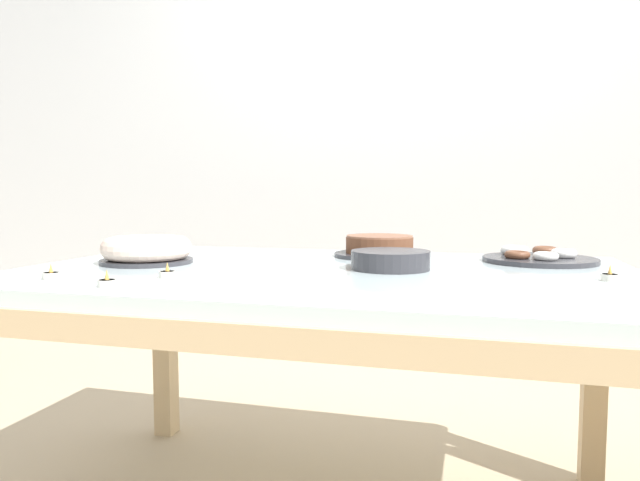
{
  "coord_description": "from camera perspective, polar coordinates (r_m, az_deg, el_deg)",
  "views": [
    {
      "loc": [
        0.39,
        -1.47,
        0.93
      ],
      "look_at": [
        -0.07,
        0.19,
        0.79
      ],
      "focal_mm": 32.0,
      "sensor_mm": 36.0,
      "label": 1
    }
  ],
  "objects": [
    {
      "name": "pastry_platter",
      "position": [
        1.8,
        20.98,
        -1.58
      ],
      "size": [
        0.33,
        0.33,
        0.04
      ],
      "color": "#333338",
      "rests_on": "dining_table"
    },
    {
      "name": "tealight_left_edge",
      "position": [
        1.41,
        -15.01,
        -3.21
      ],
      "size": [
        0.04,
        0.04,
        0.04
      ],
      "color": "silver",
      "rests_on": "dining_table"
    },
    {
      "name": "plate_stack",
      "position": [
        1.53,
        7.06,
        -1.94
      ],
      "size": [
        0.21,
        0.21,
        0.05
      ],
      "color": "#333338",
      "rests_on": "dining_table"
    },
    {
      "name": "tealight_right_edge",
      "position": [
        1.48,
        -25.29,
        -3.13
      ],
      "size": [
        0.04,
        0.04,
        0.04
      ],
      "color": "silver",
      "rests_on": "dining_table"
    },
    {
      "name": "wall_back",
      "position": [
        3.09,
        8.15,
        11.47
      ],
      "size": [
        8.0,
        0.1,
        2.6
      ],
      "primitive_type": "cube",
      "color": "silver",
      "rests_on": "ground"
    },
    {
      "name": "tealight_near_cakes",
      "position": [
        1.97,
        -14.14,
        -1.0
      ],
      "size": [
        0.04,
        0.04,
        0.04
      ],
      "color": "silver",
      "rests_on": "dining_table"
    },
    {
      "name": "dining_table",
      "position": [
        1.54,
        0.52,
        -5.85
      ],
      "size": [
        1.65,
        1.05,
        0.73
      ],
      "color": "silver",
      "rests_on": "ground"
    },
    {
      "name": "cake_golden_bundt",
      "position": [
        1.72,
        -16.94,
        -0.91
      ],
      "size": [
        0.26,
        0.26,
        0.08
      ],
      "color": "#333338",
      "rests_on": "dining_table"
    },
    {
      "name": "tealight_centre",
      "position": [
        1.31,
        -20.52,
        -3.94
      ],
      "size": [
        0.04,
        0.04,
        0.04
      ],
      "color": "silver",
      "rests_on": "dining_table"
    },
    {
      "name": "tealight_near_front",
      "position": [
        1.48,
        26.99,
        -3.23
      ],
      "size": [
        0.04,
        0.04,
        0.04
      ],
      "color": "silver",
      "rests_on": "dining_table"
    },
    {
      "name": "cake_chocolate_round",
      "position": [
        1.83,
        5.97,
        -0.66
      ],
      "size": [
        0.29,
        0.29,
        0.07
      ],
      "color": "#333338",
      "rests_on": "dining_table"
    }
  ]
}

